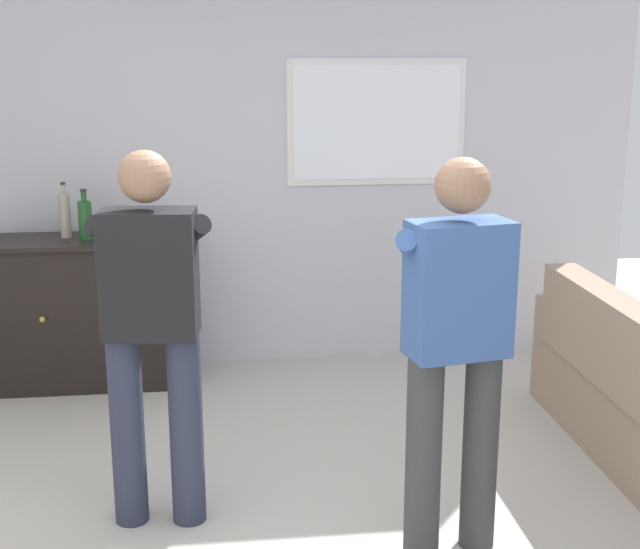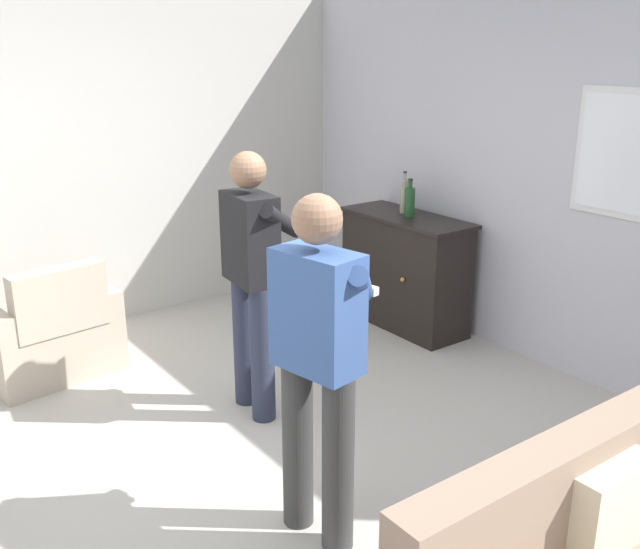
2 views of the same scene
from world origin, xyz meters
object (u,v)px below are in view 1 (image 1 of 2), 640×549
at_px(bottle_wine_green, 65,215).
at_px(person_standing_left, 152,322).
at_px(sideboard_cabinet, 86,312).
at_px(bottle_liquor_amber, 85,219).
at_px(person_standing_right, 455,340).

distance_m(bottle_wine_green, person_standing_left, 1.95).
bearing_deg(sideboard_cabinet, bottle_wine_green, 152.21).
relative_size(bottle_liquor_amber, person_standing_right, 0.18).
height_order(bottle_wine_green, person_standing_right, person_standing_right).
relative_size(sideboard_cabinet, bottle_liquor_amber, 3.80).
xyz_separation_m(bottle_wine_green, bottle_liquor_amber, (0.13, -0.06, -0.02)).
bearing_deg(bottle_wine_green, bottle_liquor_amber, -24.35).
distance_m(person_standing_left, person_standing_right, 1.30).
height_order(bottle_wine_green, person_standing_left, person_standing_left).
distance_m(sideboard_cabinet, person_standing_left, 1.92).
bearing_deg(bottle_wine_green, sideboard_cabinet, -27.79).
bearing_deg(bottle_wine_green, person_standing_left, -70.90).
bearing_deg(bottle_liquor_amber, bottle_wine_green, 155.65).
height_order(bottle_wine_green, bottle_liquor_amber, bottle_wine_green).
distance_m(bottle_liquor_amber, person_standing_left, 1.85).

